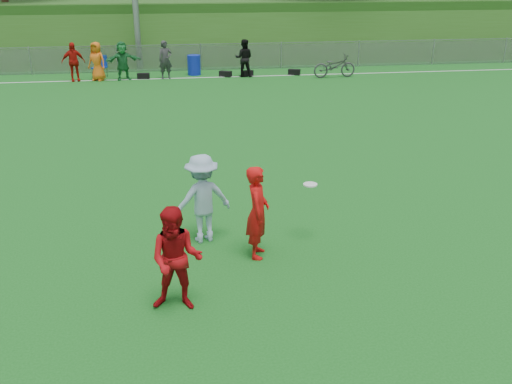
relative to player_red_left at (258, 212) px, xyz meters
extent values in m
plane|color=#125718|center=(0.08, -0.57, -0.84)|extent=(120.00, 120.00, 0.00)
cube|color=white|center=(0.08, 17.43, -0.84)|extent=(60.00, 0.10, 0.01)
cube|color=gray|center=(0.08, 19.43, -0.24)|extent=(58.00, 0.02, 1.20)
cube|color=gray|center=(0.08, 19.43, 0.41)|extent=(58.00, 0.04, 0.04)
cube|color=#265317|center=(0.08, 30.43, 0.66)|extent=(120.00, 18.00, 3.00)
imported|color=red|center=(-5.65, 17.43, 0.01)|extent=(1.06, 0.63, 1.69)
imported|color=orange|center=(-4.63, 17.43, 0.01)|extent=(0.98, 0.86, 1.69)
imported|color=#1E7336|center=(-3.51, 17.43, 0.01)|extent=(1.65, 0.95, 1.69)
imported|color=#302F32|center=(-1.61, 17.43, 0.01)|extent=(0.69, 0.53, 1.69)
imported|color=black|center=(1.96, 17.43, 0.01)|extent=(0.95, 0.82, 1.69)
cube|color=black|center=(-2.65, 17.53, -0.71)|extent=(0.56, 0.30, 0.26)
cube|color=black|center=(1.10, 17.53, -0.71)|extent=(0.61, 0.53, 0.26)
cube|color=black|center=(2.12, 17.53, -0.71)|extent=(0.61, 0.53, 0.26)
cube|color=black|center=(4.36, 17.53, -0.71)|extent=(0.62, 0.47, 0.26)
imported|color=red|center=(0.00, 0.00, 0.00)|extent=(0.52, 0.68, 1.68)
imported|color=#A80B10|center=(-1.43, -1.49, -0.02)|extent=(0.90, 0.76, 1.64)
imported|color=#93B4CC|center=(-0.92, 0.75, 0.00)|extent=(1.22, 0.90, 1.69)
cylinder|color=white|center=(1.05, 0.51, 0.26)|extent=(0.26, 0.26, 0.02)
cylinder|color=#1023AF|center=(-0.31, 18.23, -0.38)|extent=(0.64, 0.64, 0.91)
cube|color=#1038AE|center=(-4.65, 18.23, -0.41)|extent=(0.72, 0.72, 0.05)
cube|color=#1038AE|center=(-4.54, 18.46, -0.13)|extent=(0.51, 0.27, 0.54)
imported|color=#323134|center=(6.05, 16.63, -0.32)|extent=(2.01, 0.81, 1.03)
camera|label=1|loc=(-1.34, -8.98, 4.01)|focal=40.00mm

